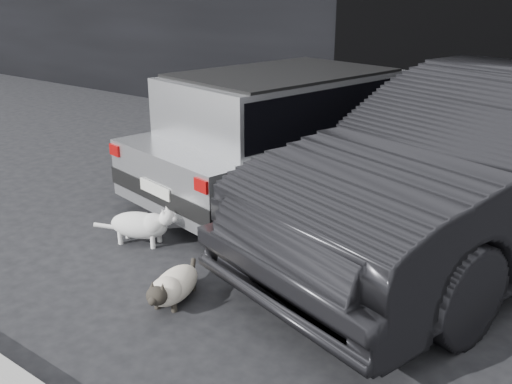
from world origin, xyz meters
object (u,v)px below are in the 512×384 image
Objects in this scene: silver_hatchback at (289,127)px; second_car at (489,165)px; cat_white at (143,225)px; cat_siamese at (172,287)px.

silver_hatchback is 2.17m from second_car.
second_car reaches higher than cat_white.
second_car is at bearing -142.20° from cat_siamese.
second_car reaches higher than cat_siamese.
cat_siamese is at bearing 37.87° from cat_white.
second_car is at bearing 103.92° from cat_white.
silver_hatchback is 0.82× the size of second_car.
silver_hatchback reaches higher than cat_white.
second_car is 6.22× the size of cat_siamese.
cat_white is (-0.24, -1.91, -0.54)m from silver_hatchback.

